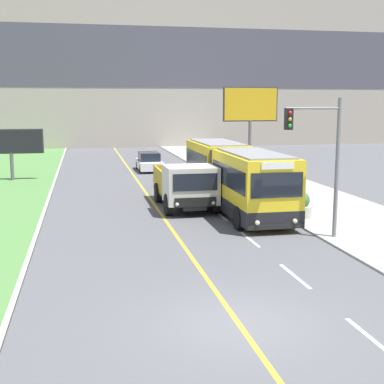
# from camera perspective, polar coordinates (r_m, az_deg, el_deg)

# --- Properties ---
(ground_plane) EXTENTS (300.00, 300.00, 0.00)m
(ground_plane) POSITION_cam_1_polar(r_m,az_deg,el_deg) (13.47, 5.05, -13.89)
(ground_plane) COLOR #56565B
(lane_marking_centre) EXTENTS (2.88, 140.00, 0.01)m
(lane_marking_centre) POSITION_cam_1_polar(r_m,az_deg,el_deg) (14.84, 4.64, -11.60)
(lane_marking_centre) COLOR gold
(lane_marking_centre) RESTS_ON ground_plane
(apartment_block_background) EXTENTS (80.00, 8.04, 20.14)m
(apartment_block_background) POSITION_cam_1_polar(r_m,az_deg,el_deg) (68.23, -8.71, 13.42)
(apartment_block_background) COLOR #A89E8E
(apartment_block_background) RESTS_ON ground_plane
(city_bus) EXTENTS (2.63, 12.93, 3.12)m
(city_bus) POSITION_cam_1_polar(r_m,az_deg,el_deg) (27.69, 4.41, 1.71)
(city_bus) COLOR yellow
(city_bus) RESTS_ON ground_plane
(dump_truck) EXTENTS (2.56, 6.17, 2.33)m
(dump_truck) POSITION_cam_1_polar(r_m,az_deg,el_deg) (26.66, -0.53, 0.58)
(dump_truck) COLOR black
(dump_truck) RESTS_ON ground_plane
(car_distant) EXTENTS (1.80, 4.30, 1.45)m
(car_distant) POSITION_cam_1_polar(r_m,az_deg,el_deg) (42.44, -4.59, 3.22)
(car_distant) COLOR silver
(car_distant) RESTS_ON ground_plane
(traffic_light_mast) EXTENTS (2.28, 0.32, 5.53)m
(traffic_light_mast) POSITION_cam_1_polar(r_m,az_deg,el_deg) (21.21, 13.67, 4.37)
(traffic_light_mast) COLOR slate
(traffic_light_mast) RESTS_ON ground_plane
(billboard_large) EXTENTS (4.17, 0.24, 6.47)m
(billboard_large) POSITION_cam_1_polar(r_m,az_deg,el_deg) (40.40, 6.24, 8.88)
(billboard_large) COLOR #59595B
(billboard_large) RESTS_ON ground_plane
(billboard_small) EXTENTS (4.36, 0.24, 3.55)m
(billboard_small) POSITION_cam_1_polar(r_m,az_deg,el_deg) (38.76, -18.78, 4.97)
(billboard_small) COLOR #59595B
(billboard_small) RESTS_ON ground_plane
(planter_round_near) EXTENTS (0.96, 0.96, 1.21)m
(planter_round_near) POSITION_cam_1_polar(r_m,az_deg,el_deg) (25.17, 11.57, -1.49)
(planter_round_near) COLOR #B7B2A8
(planter_round_near) RESTS_ON sidewalk_right
(planter_round_second) EXTENTS (0.98, 0.98, 1.15)m
(planter_round_second) POSITION_cam_1_polar(r_m,az_deg,el_deg) (30.06, 7.54, 0.35)
(planter_round_second) COLOR #B7B2A8
(planter_round_second) RESTS_ON sidewalk_right
(planter_round_third) EXTENTS (0.94, 0.94, 1.15)m
(planter_round_third) POSITION_cam_1_polar(r_m,az_deg,el_deg) (35.11, 4.85, 1.72)
(planter_round_third) COLOR #B7B2A8
(planter_round_third) RESTS_ON sidewalk_right
(planter_round_far) EXTENTS (0.95, 0.95, 1.18)m
(planter_round_far) POSITION_cam_1_polar(r_m,az_deg,el_deg) (40.21, 2.74, 2.76)
(planter_round_far) COLOR #B7B2A8
(planter_round_far) RESTS_ON sidewalk_right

